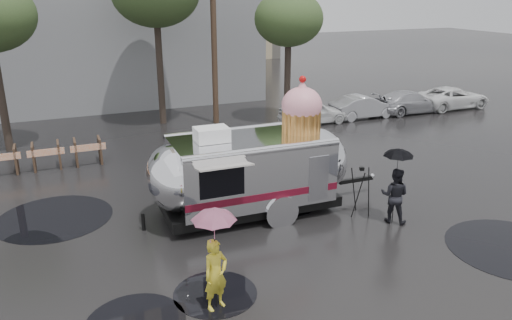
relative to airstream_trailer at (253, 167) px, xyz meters
name	(u,v)px	position (x,y,z in m)	size (l,w,h in m)	color
ground	(298,267)	(-0.19, -3.38, -1.46)	(120.00, 120.00, 0.00)	black
puddles	(236,265)	(-1.56, -2.73, -1.46)	(14.57, 11.60, 0.01)	black
utility_pole	(214,29)	(2.31, 10.62, 3.16)	(1.60, 0.28, 9.00)	#473323
tree_right	(289,20)	(5.81, 9.62, 3.59)	(3.36, 3.36, 6.42)	#382D26
barricade_row	(47,155)	(-5.74, 6.59, -0.94)	(4.30, 0.80, 1.00)	#473323
parked_cars	(392,102)	(11.59, 8.62, -0.74)	(13.20, 1.90, 1.50)	silver
airstream_trailer	(253,167)	(0.00, 0.00, 0.00)	(7.74, 2.95, 4.17)	silver
person_left	(216,275)	(-2.56, -4.18, -0.66)	(0.58, 0.39, 1.61)	gold
umbrella_pink	(214,226)	(-2.56, -4.18, 0.48)	(1.14, 1.14, 2.33)	pink
person_right	(394,195)	(3.54, -2.19, -0.64)	(0.79, 0.44, 1.65)	black
umbrella_black	(398,160)	(3.54, -2.19, 0.44)	(1.05, 1.05, 2.26)	black
tripod	(361,186)	(2.88, -1.42, -0.54)	(0.62, 0.61, 1.54)	black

